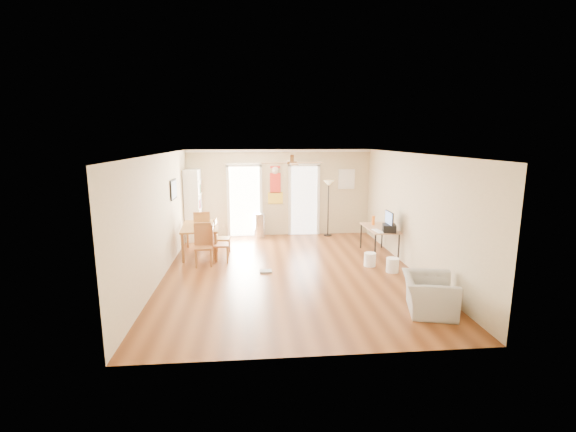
{
  "coord_description": "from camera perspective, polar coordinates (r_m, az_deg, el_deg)",
  "views": [
    {
      "loc": [
        -0.81,
        -8.36,
        2.91
      ],
      "look_at": [
        0.0,
        0.6,
        1.15
      ],
      "focal_mm": 24.68,
      "sensor_mm": 36.0,
      "label": 1
    }
  ],
  "objects": [
    {
      "name": "torchiere_lamp",
      "position": [
        12.0,
        5.82,
        1.1
      ],
      "size": [
        0.38,
        0.38,
        1.69
      ],
      "primitive_type": null,
      "rotation": [
        0.0,
        0.0,
        0.22
      ],
      "color": "black",
      "rests_on": "floor"
    },
    {
      "name": "computer_desk",
      "position": [
        10.34,
        12.95,
        -3.54
      ],
      "size": [
        0.66,
        1.32,
        0.71
      ],
      "primitive_type": null,
      "color": "tan",
      "rests_on": "floor"
    },
    {
      "name": "wall_front",
      "position": [
        5.18,
        4.1,
        -7.06
      ],
      "size": [
        5.5,
        0.04,
        2.6
      ],
      "primitive_type": null,
      "color": "beige",
      "rests_on": "floor"
    },
    {
      "name": "ac_grille",
      "position": [
        12.23,
        8.42,
        5.27
      ],
      "size": [
        0.5,
        0.04,
        0.6
      ],
      "primitive_type": "cube",
      "color": "white",
      "rests_on": "wall_back"
    },
    {
      "name": "keyboard",
      "position": [
        9.82,
        12.84,
        -2.13
      ],
      "size": [
        0.21,
        0.45,
        0.02
      ],
      "primitive_type": "cube",
      "rotation": [
        0.0,
        0.0,
        0.15
      ],
      "color": "white",
      "rests_on": "computer_desk"
    },
    {
      "name": "armchair",
      "position": [
        7.26,
        19.62,
        -10.59
      ],
      "size": [
        1.05,
        1.14,
        0.62
      ],
      "primitive_type": "imported",
      "rotation": [
        0.0,
        0.0,
        1.31
      ],
      "color": "#A9A8A3",
      "rests_on": "floor"
    },
    {
      "name": "framed_poster",
      "position": [
        10.02,
        -16.17,
        3.7
      ],
      "size": [
        0.04,
        0.66,
        0.48
      ],
      "primitive_type": "cube",
      "color": "black",
      "rests_on": "wall_left"
    },
    {
      "name": "trash_can",
      "position": [
        11.87,
        -4.13,
        -1.35
      ],
      "size": [
        0.43,
        0.43,
        0.73
      ],
      "primitive_type": "cylinder",
      "rotation": [
        0.0,
        0.0,
        -0.34
      ],
      "color": "silver",
      "rests_on": "floor"
    },
    {
      "name": "imac",
      "position": [
        9.87,
        14.36,
        -0.74
      ],
      "size": [
        0.15,
        0.53,
        0.48
      ],
      "primitive_type": null,
      "rotation": [
        0.0,
        0.0,
        0.15
      ],
      "color": "black",
      "rests_on": "computer_desk"
    },
    {
      "name": "wall_right",
      "position": [
        9.23,
        17.62,
        0.5
      ],
      "size": [
        0.04,
        7.0,
        2.6
      ],
      "primitive_type": null,
      "color": "beige",
      "rests_on": "floor"
    },
    {
      "name": "wall_decal",
      "position": [
        11.94,
        -1.84,
        4.52
      ],
      "size": [
        0.46,
        0.03,
        1.1
      ],
      "primitive_type": "cube",
      "color": "red",
      "rests_on": "wall_back"
    },
    {
      "name": "kitchen_doorway",
      "position": [
        11.99,
        -6.25,
        2.08
      ],
      "size": [
        0.9,
        0.1,
        2.1
      ],
      "primitive_type": null,
      "color": "white",
      "rests_on": "wall_back"
    },
    {
      "name": "printer",
      "position": [
        9.81,
        14.37,
        -1.71
      ],
      "size": [
        0.38,
        0.41,
        0.18
      ],
      "primitive_type": "cube",
      "rotation": [
        0.0,
        0.0,
        -0.24
      ],
      "color": "black",
      "rests_on": "computer_desk"
    },
    {
      "name": "dining_chair_right_b",
      "position": [
        9.61,
        -9.73,
        -3.83
      ],
      "size": [
        0.39,
        0.39,
        0.93
      ],
      "primitive_type": null,
      "rotation": [
        0.0,
        0.0,
        1.6
      ],
      "color": "#AB6537",
      "rests_on": "floor"
    },
    {
      "name": "dining_chair_right_a",
      "position": [
        10.25,
        -9.44,
        -2.94
      ],
      "size": [
        0.39,
        0.39,
        0.91
      ],
      "primitive_type": null,
      "rotation": [
        0.0,
        0.0,
        1.52
      ],
      "color": "#A37134",
      "rests_on": "floor"
    },
    {
      "name": "dining_chair_near",
      "position": [
        9.39,
        -12.13,
        -4.14
      ],
      "size": [
        0.44,
        0.44,
        0.98
      ],
      "primitive_type": null,
      "rotation": [
        0.0,
        0.0,
        0.11
      ],
      "color": "#9F6933",
      "rests_on": "floor"
    },
    {
      "name": "dining_table",
      "position": [
        10.37,
        -12.45,
        -3.37
      ],
      "size": [
        1.0,
        1.55,
        0.74
      ],
      "primitive_type": null,
      "rotation": [
        0.0,
        0.0,
        0.08
      ],
      "color": "olive",
      "rests_on": "floor"
    },
    {
      "name": "crown_molding",
      "position": [
        8.41,
        0.37,
        8.68
      ],
      "size": [
        5.5,
        7.0,
        0.08
      ],
      "primitive_type": null,
      "color": "white",
      "rests_on": "wall_back"
    },
    {
      "name": "dining_chair_far",
      "position": [
        10.83,
        -12.28,
        -1.97
      ],
      "size": [
        0.48,
        0.48,
        1.03
      ],
      "primitive_type": null,
      "rotation": [
        0.0,
        0.0,
        3.29
      ],
      "color": "#AD7B37",
      "rests_on": "floor"
    },
    {
      "name": "ceiling",
      "position": [
        8.41,
        0.37,
        8.95
      ],
      "size": [
        5.5,
        7.0,
        0.0
      ],
      "primitive_type": null,
      "color": "silver",
      "rests_on": "floor"
    },
    {
      "name": "wastebasket_a",
      "position": [
        9.43,
        11.72,
        -6.15
      ],
      "size": [
        0.33,
        0.33,
        0.31
      ],
      "primitive_type": "cylinder",
      "rotation": [
        0.0,
        0.0,
        0.24
      ],
      "color": "white",
      "rests_on": "floor"
    },
    {
      "name": "orange_bottle",
      "position": [
        10.49,
        12.19,
        -0.63
      ],
      "size": [
        0.1,
        0.1,
        0.24
      ],
      "primitive_type": "cylinder",
      "rotation": [
        0.0,
        0.0,
        0.27
      ],
      "color": "orange",
      "rests_on": "computer_desk"
    },
    {
      "name": "floor_cloth",
      "position": [
        8.88,
        -3.24,
        -7.96
      ],
      "size": [
        0.27,
        0.21,
        0.04
      ],
      "primitive_type": "cube",
      "rotation": [
        0.0,
        0.0,
        0.03
      ],
      "color": "#999994",
      "rests_on": "floor"
    },
    {
      "name": "bookshelf",
      "position": [
        11.84,
        -13.42,
        1.61
      ],
      "size": [
        0.56,
        0.98,
        2.05
      ],
      "primitive_type": null,
      "rotation": [
        0.0,
        0.0,
        0.17
      ],
      "color": "white",
      "rests_on": "floor"
    },
    {
      "name": "bathroom_doorway",
      "position": [
        12.09,
        2.32,
        2.21
      ],
      "size": [
        0.8,
        0.1,
        2.1
      ],
      "primitive_type": null,
      "color": "white",
      "rests_on": "wall_back"
    },
    {
      "name": "wall_left",
      "position": [
        8.73,
        -17.9,
        -0.1
      ],
      "size": [
        0.04,
        7.0,
        2.6
      ],
      "primitive_type": null,
      "color": "beige",
      "rests_on": "floor"
    },
    {
      "name": "wall_back",
      "position": [
        12.0,
        -1.24,
        3.36
      ],
      "size": [
        5.5,
        0.04,
        2.6
      ],
      "primitive_type": null,
      "color": "beige",
      "rests_on": "floor"
    },
    {
      "name": "floor",
      "position": [
        8.89,
        0.35,
        -8.04
      ],
      "size": [
        7.0,
        7.0,
        0.0
      ],
      "primitive_type": "plane",
      "color": "brown",
      "rests_on": "ground"
    },
    {
      "name": "wastebasket_b",
      "position": [
        9.13,
        14.82,
        -6.85
      ],
      "size": [
        0.33,
        0.33,
        0.32
      ],
      "primitive_type": "cylinder",
      "rotation": [
        0.0,
        0.0,
        0.23
      ],
      "color": "white",
      "rests_on": "floor"
    },
    {
      "name": "ceiling_fan",
      "position": [
        8.12,
        0.57,
        7.67
      ],
      "size": [
        1.24,
        1.24,
        0.2
      ],
      "primitive_type": null,
      "color": "#593819",
      "rests_on": "ceiling"
    }
  ]
}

